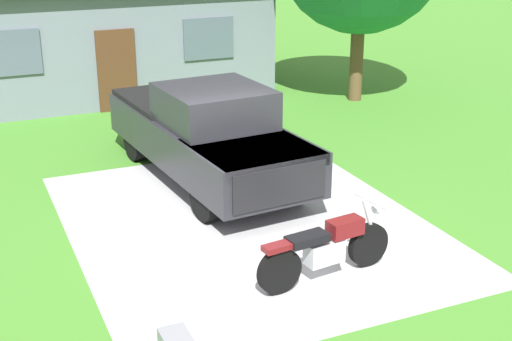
# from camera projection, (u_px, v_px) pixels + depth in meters

# --- Properties ---
(ground_plane) EXTENTS (80.00, 80.00, 0.00)m
(ground_plane) POSITION_uv_depth(u_px,v_px,m) (246.00, 223.00, 11.81)
(ground_plane) COLOR #45882A
(driveway_pad) EXTENTS (5.65, 7.01, 0.01)m
(driveway_pad) POSITION_uv_depth(u_px,v_px,m) (246.00, 223.00, 11.81)
(driveway_pad) COLOR #B2B2B2
(driveway_pad) RESTS_ON ground
(motorcycle) EXTENTS (2.21, 0.70, 1.09)m
(motorcycle) POSITION_uv_depth(u_px,v_px,m) (327.00, 248.00, 9.90)
(motorcycle) COLOR black
(motorcycle) RESTS_ON ground
(pickup_truck) EXTENTS (2.46, 5.77, 1.90)m
(pickup_truck) POSITION_uv_depth(u_px,v_px,m) (205.00, 131.00, 13.51)
(pickup_truck) COLOR black
(pickup_truck) RESTS_ON ground
(neighbor_house) EXTENTS (9.60, 5.60, 3.50)m
(neighbor_house) POSITION_uv_depth(u_px,v_px,m) (94.00, 27.00, 19.99)
(neighbor_house) COLOR slate
(neighbor_house) RESTS_ON ground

